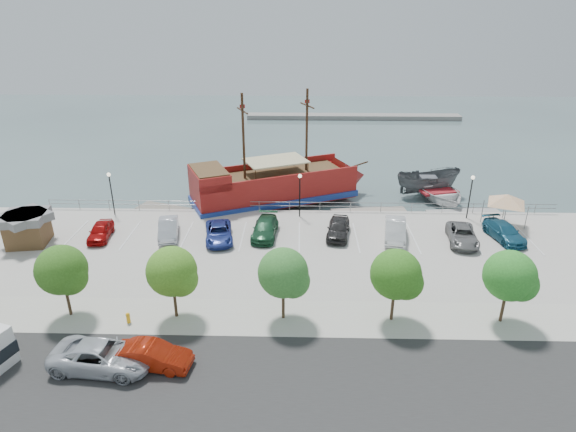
{
  "coord_description": "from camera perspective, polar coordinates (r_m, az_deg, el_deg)",
  "views": [
    {
      "loc": [
        -0.03,
        -36.01,
        18.69
      ],
      "look_at": [
        -1.0,
        2.0,
        2.0
      ],
      "focal_mm": 30.0,
      "sensor_mm": 36.0,
      "label": 1
    }
  ],
  "objects": [
    {
      "name": "patrol_boat",
      "position": [
        56.05,
        16.22,
        3.68
      ],
      "size": [
        7.56,
        3.77,
        2.8
      ],
      "primitive_type": "imported",
      "rotation": [
        0.0,
        0.0,
        1.72
      ],
      "color": "#4B4D50",
      "rests_on": "ground"
    },
    {
      "name": "ground",
      "position": [
        41.04,
        1.33,
        -4.98
      ],
      "size": [
        160.0,
        160.0,
        0.0
      ],
      "primitive_type": "plane",
      "color": "#435658"
    },
    {
      "name": "street",
      "position": [
        27.37,
        1.2,
        -19.34
      ],
      "size": [
        100.0,
        8.0,
        0.04
      ],
      "primitive_type": "cube",
      "color": "#2A2A2A",
      "rests_on": "land_slab"
    },
    {
      "name": "parked_car_h",
      "position": [
        45.69,
        24.26,
        -1.71
      ],
      "size": [
        2.89,
        5.15,
        1.41
      ],
      "primitive_type": "imported",
      "rotation": [
        0.0,
        0.0,
        0.2
      ],
      "color": "#1C5774",
      "rests_on": "land_slab"
    },
    {
      "name": "far_shore",
      "position": [
        93.57,
        7.74,
        11.59
      ],
      "size": [
        40.0,
        3.0,
        0.8
      ],
      "primitive_type": "cube",
      "color": "gray",
      "rests_on": "ground"
    },
    {
      "name": "dock_west",
      "position": [
        50.93,
        -13.54,
        0.53
      ],
      "size": [
        8.0,
        4.75,
        0.44
      ],
      "primitive_type": "cube",
      "rotation": [
        0.0,
        0.0,
        -0.36
      ],
      "color": "slate",
      "rests_on": "ground"
    },
    {
      "name": "parked_car_f",
      "position": [
        42.76,
        12.57,
        -1.62
      ],
      "size": [
        2.5,
        5.16,
        1.63
      ],
      "primitive_type": "imported",
      "rotation": [
        0.0,
        0.0,
        -0.16
      ],
      "color": "silver",
      "rests_on": "land_slab"
    },
    {
      "name": "parked_car_a",
      "position": [
        44.92,
        -21.34,
        -1.66
      ],
      "size": [
        2.06,
        4.21,
        1.38
      ],
      "primitive_type": "imported",
      "rotation": [
        0.0,
        0.0,
        0.11
      ],
      "color": "#9A0807",
      "rests_on": "land_slab"
    },
    {
      "name": "seawall_railing",
      "position": [
        47.43,
        1.39,
        1.17
      ],
      "size": [
        50.0,
        0.06,
        1.0
      ],
      "color": "gray",
      "rests_on": "land_slab"
    },
    {
      "name": "parked_car_b",
      "position": [
        43.47,
        -14.01,
        -1.43
      ],
      "size": [
        2.46,
        4.75,
        1.49
      ],
      "primitive_type": "imported",
      "rotation": [
        0.0,
        0.0,
        0.2
      ],
      "color": "silver",
      "rests_on": "land_slab"
    },
    {
      "name": "pirate_ship",
      "position": [
        51.38,
        -0.16,
        3.69
      ],
      "size": [
        20.09,
        12.92,
        12.59
      ],
      "rotation": [
        0.0,
        0.0,
        0.42
      ],
      "color": "maroon",
      "rests_on": "ground"
    },
    {
      "name": "parked_car_d",
      "position": [
        42.29,
        -2.74,
        -1.47
      ],
      "size": [
        2.38,
        5.12,
        1.45
      ],
      "primitive_type": "imported",
      "rotation": [
        0.0,
        0.0,
        -0.07
      ],
      "color": "#1A4A2D",
      "rests_on": "land_slab"
    },
    {
      "name": "tree_c",
      "position": [
        31.16,
        -13.37,
        -6.62
      ],
      "size": [
        3.3,
        3.2,
        5.0
      ],
      "color": "#473321",
      "rests_on": "sidewalk"
    },
    {
      "name": "canopy_tent",
      "position": [
        47.6,
        24.63,
        2.35
      ],
      "size": [
        5.61,
        5.61,
        3.57
      ],
      "rotation": [
        0.0,
        0.0,
        0.4
      ],
      "color": "slate",
      "rests_on": "land_slab"
    },
    {
      "name": "sidewalk",
      "position": [
        32.02,
        1.27,
        -11.98
      ],
      "size": [
        100.0,
        4.0,
        0.05
      ],
      "primitive_type": "cube",
      "color": "#B4B0A2",
      "rests_on": "land_slab"
    },
    {
      "name": "street_van",
      "position": [
        29.71,
        -21.13,
        -15.23
      ],
      "size": [
        5.92,
        3.12,
        1.59
      ],
      "primitive_type": "imported",
      "rotation": [
        0.0,
        0.0,
        1.48
      ],
      "color": "#B7BDC5",
      "rests_on": "street"
    },
    {
      "name": "street_sedan",
      "position": [
        28.99,
        -15.76,
        -15.66
      ],
      "size": [
        4.58,
        2.15,
        1.45
      ],
      "primitive_type": "imported",
      "rotation": [
        0.0,
        0.0,
        1.43
      ],
      "color": "#9B1D09",
      "rests_on": "street"
    },
    {
      "name": "lamp_post_right",
      "position": [
        48.09,
        20.87,
        2.97
      ],
      "size": [
        0.36,
        0.36,
        4.28
      ],
      "color": "black",
      "rests_on": "land_slab"
    },
    {
      "name": "speedboat",
      "position": [
        55.01,
        17.45,
        2.5
      ],
      "size": [
        7.47,
        9.05,
        1.63
      ],
      "primitive_type": "imported",
      "rotation": [
        0.0,
        0.0,
        0.27
      ],
      "color": "silver",
      "rests_on": "ground"
    },
    {
      "name": "parked_car_c",
      "position": [
        41.95,
        -8.2,
        -1.99
      ],
      "size": [
        3.12,
        5.23,
        1.36
      ],
      "primitive_type": "imported",
      "rotation": [
        0.0,
        0.0,
        0.18
      ],
      "color": "navy",
      "rests_on": "land_slab"
    },
    {
      "name": "parked_car_e",
      "position": [
        42.41,
        5.98,
        -1.41
      ],
      "size": [
        2.54,
        4.83,
        1.57
      ],
      "primitive_type": "imported",
      "rotation": [
        0.0,
        0.0,
        -0.16
      ],
      "color": "#252424",
      "rests_on": "land_slab"
    },
    {
      "name": "lamp_post_mid",
      "position": [
        45.33,
        1.41,
        3.36
      ],
      "size": [
        0.36,
        0.36,
        4.28
      ],
      "color": "black",
      "rests_on": "land_slab"
    },
    {
      "name": "tree_f",
      "position": [
        32.91,
        25.04,
        -6.64
      ],
      "size": [
        3.3,
        3.2,
        5.0
      ],
      "color": "#473321",
      "rests_on": "sidewalk"
    },
    {
      "name": "parked_car_g",
      "position": [
        43.72,
        19.96,
        -2.15
      ],
      "size": [
        2.94,
        5.19,
        1.37
      ],
      "primitive_type": "imported",
      "rotation": [
        0.0,
        0.0,
        -0.14
      ],
      "color": "slate",
      "rests_on": "land_slab"
    },
    {
      "name": "dock_mid",
      "position": [
        49.74,
        9.62,
        0.3
      ],
      "size": [
        7.88,
        3.08,
        0.44
      ],
      "primitive_type": "cube",
      "rotation": [
        0.0,
        0.0,
        0.12
      ],
      "color": "gray",
      "rests_on": "ground"
    },
    {
      "name": "tree_b",
      "position": [
        33.6,
        -25.06,
        -6.01
      ],
      "size": [
        3.3,
        3.2,
        5.0
      ],
      "color": "#473321",
      "rests_on": "sidewalk"
    },
    {
      "name": "fire_hydrant",
      "position": [
        32.97,
        -18.42,
        -11.34
      ],
      "size": [
        0.27,
        0.27,
        0.78
      ],
      "rotation": [
        0.0,
        0.0,
        -0.07
      ],
      "color": "#EDA613",
      "rests_on": "sidewalk"
    },
    {
      "name": "tree_d",
      "position": [
        30.17,
        -0.31,
        -6.97
      ],
      "size": [
        3.3,
        3.2,
        5.0
      ],
      "color": "#473321",
      "rests_on": "sidewalk"
    },
    {
      "name": "shed",
      "position": [
        46.22,
        -28.52,
        -1.21
      ],
      "size": [
        3.86,
        3.86,
        2.77
      ],
      "rotation": [
        0.0,
        0.0,
        0.16
      ],
      "color": "brown",
      "rests_on": "land_slab"
    },
    {
      "name": "tree_e",
      "position": [
        30.79,
        12.93,
        -6.97
      ],
      "size": [
        3.3,
        3.2,
        5.0
      ],
      "color": "#473321",
      "rests_on": "sidewalk"
    },
    {
      "name": "lamp_post_left",
      "position": [
        48.76,
        -20.29,
        3.34
      ],
      "size": [
        0.36,
        0.36,
        4.28
      ],
      "color": "black",
      "rests_on": "land_slab"
    },
    {
      "name": "dock_east",
      "position": [
        52.01,
        20.15,
        0.17
      ],
      "size": [
        7.63,
        2.98,
        0.42
      ],
      "primitive_type": "cube",
      "rotation": [
        0.0,
        0.0,
        0.12
      ],
      "color": "#979593",
      "rests_on": "ground"
    }
  ]
}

